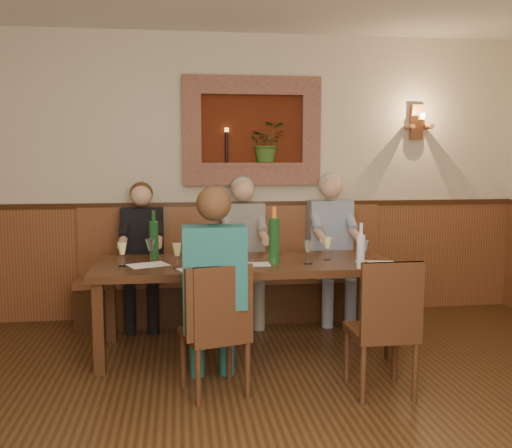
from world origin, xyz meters
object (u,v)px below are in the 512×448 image
Objects in this scene: chair_near_right at (381,354)px; wine_bottle_green_b at (154,239)px; person_bench_mid at (244,263)px; person_bench_left at (143,267)px; chair_near_left at (215,356)px; person_bench_right at (332,259)px; bench at (234,286)px; spittoon_bucket at (218,248)px; water_bottle at (361,250)px; dining_table at (245,270)px; wine_bottle_green_a at (274,240)px; person_chair_front at (214,307)px.

wine_bottle_green_b is at bearing 142.90° from chair_near_right.
person_bench_mid is at bearing 37.83° from wine_bottle_green_b.
person_bench_mid reaches higher than wine_bottle_green_b.
person_bench_left reaches higher than chair_near_right.
chair_near_left is 2.11m from person_bench_right.
person_bench_mid is at bearing 61.30° from chair_near_left.
bench is 11.33× the size of spittoon_bucket.
chair_near_left is 1.79m from person_bench_left.
person_bench_left is 1.21m from spittoon_bucket.
chair_near_left is 1.37m from water_bottle.
wine_bottle_green_a is (0.22, -0.12, 0.27)m from dining_table.
person_bench_right is (0.14, 1.81, 0.32)m from chair_near_right.
wine_bottle_green_a reaches higher than chair_near_right.
wine_bottle_green_b reaches higher than spittoon_bucket.
dining_table is 0.80m from wine_bottle_green_b.
bench is 2.08m from chair_near_right.
wine_bottle_green_b reaches higher than dining_table.
person_chair_front is 0.72m from spittoon_bucket.
person_bench_mid is 1.09m from wine_bottle_green_b.
person_bench_left is 3.92× the size of water_bottle.
person_bench_right is 1.55m from spittoon_bucket.
dining_table is 1.70× the size of person_bench_mid.
person_bench_mid reaches higher than person_bench_left.
person_chair_front is 1.12m from wine_bottle_green_b.
spittoon_bucket is at bearing -179.26° from wine_bottle_green_a.
water_bottle is at bearing -24.82° from dining_table.
person_bench_left is 1.72m from person_chair_front.
person_chair_front reaches higher than wine_bottle_green_b.
bench is 0.91m from person_bench_left.
chair_near_right is 2.05× the size of wine_bottle_green_a.
person_bench_left is 1.83m from person_bench_right.
person_bench_right is (0.87, -0.00, 0.01)m from person_bench_mid.
bench is at bearing 64.79° from chair_near_left.
chair_near_right is at bearing -23.09° from chair_near_left.
wine_bottle_green_b is (-1.69, -0.64, 0.32)m from person_bench_right.
person_bench_right is (0.96, -0.11, 0.27)m from bench.
chair_near_right is 1.24m from wine_bottle_green_a.
wine_bottle_green_b is (-0.43, 0.98, 0.33)m from person_chair_front.
person_chair_front is (-1.26, -1.61, -0.01)m from person_bench_right.
spittoon_bucket is at bearing 140.76° from chair_near_right.
person_bench_right reaches higher than chair_near_left.
person_bench_right reaches higher than wine_bottle_green_b.
person_chair_front is (-0.01, 0.05, 0.32)m from chair_near_left.
spittoon_bucket reaches higher than dining_table.
wine_bottle_green_a is (-0.74, -0.95, 0.35)m from person_bench_right.
bench is 8.64× the size of water_bottle.
dining_table is 1.67× the size of person_bench_right.
person_bench_right is (1.25, 1.66, 0.33)m from chair_near_left.
wine_bottle_green_a is (0.52, 0.71, 0.68)m from chair_near_left.
person_bench_left reaches higher than spittoon_bucket.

